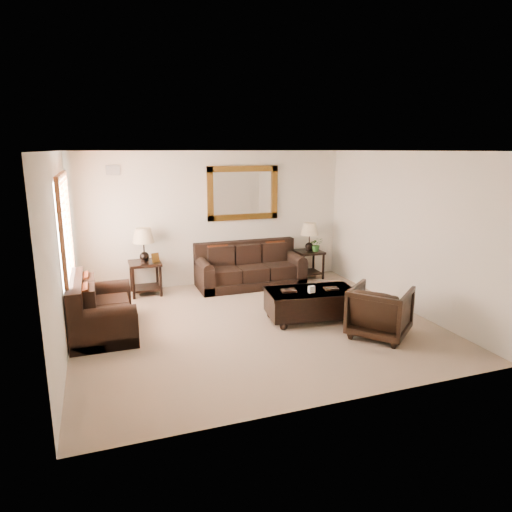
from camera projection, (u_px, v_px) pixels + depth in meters
name	position (u px, v px, depth m)	size (l,w,h in m)	color
room	(254.00, 241.00, 6.98)	(5.51, 5.01, 2.71)	#836E5A
window	(66.00, 229.00, 6.89)	(0.07, 1.96, 1.66)	white
mirror	(243.00, 193.00, 9.33)	(1.50, 0.06, 1.10)	#513310
air_vent	(113.00, 170.00, 8.41)	(0.25, 0.02, 0.18)	#999999
sofa	(249.00, 270.00, 9.32)	(2.14, 0.92, 0.88)	black
loveseat	(99.00, 313.00, 6.87)	(0.92, 1.55, 0.87)	black
end_table_left	(144.00, 252.00, 8.62)	(0.59, 0.59, 1.29)	black
end_table_right	(309.00, 242.00, 9.76)	(0.55, 0.55, 1.20)	black
coffee_table	(311.00, 301.00, 7.45)	(1.53, 0.95, 0.61)	black
armchair	(380.00, 309.00, 6.74)	(0.81, 0.76, 0.84)	black
potted_plant	(316.00, 246.00, 9.73)	(0.27, 0.30, 0.23)	#27551D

